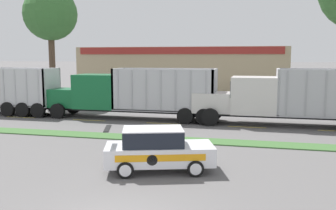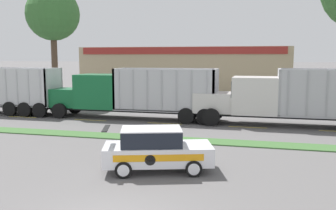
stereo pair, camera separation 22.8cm
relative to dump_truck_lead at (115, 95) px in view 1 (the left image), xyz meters
The scene contains 10 objects.
grass_verge 8.95m from the dump_truck_lead, 43.46° to the right, with size 120.00×1.37×0.06m, color #3D6633.
centre_line_2 7.20m from the dump_truck_lead, 168.76° to the right, with size 2.40×0.14×0.01m, color yellow.
centre_line_3 2.61m from the dump_truck_lead, 137.07° to the right, with size 2.40×0.14×0.01m, color yellow.
centre_line_4 4.49m from the dump_truck_lead, 19.12° to the right, with size 2.40×0.14×0.01m, color yellow.
centre_line_5 9.58m from the dump_truck_lead, ahead, with size 2.40×0.14×0.01m, color yellow.
dump_truck_lead is the anchor object (origin of this frame).
dump_truck_far_right 10.83m from the dump_truck_lead, ahead, with size 12.01×2.80×3.65m.
rally_car 13.06m from the dump_truck_lead, 61.39° to the right, with size 4.49×2.93×1.72m.
store_building_backdrop 23.25m from the dump_truck_lead, 88.27° to the left, with size 25.16×12.10×5.54m.
tree_behind_centre 12.78m from the dump_truck_lead, 144.16° to the left, with size 4.86×4.86×11.94m.
Camera 1 is at (3.57, -8.81, 4.42)m, focal length 40.00 mm.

